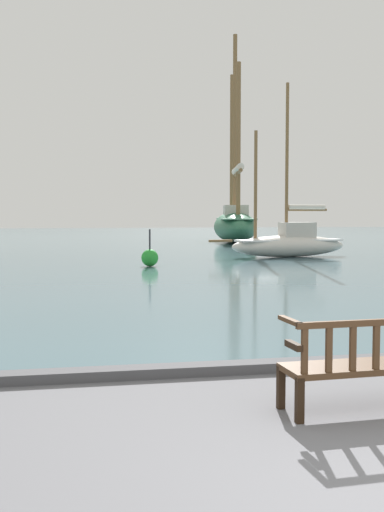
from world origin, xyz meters
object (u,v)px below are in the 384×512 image
object	(u,v)px
sailboat_mid_starboard	(289,242)
park_bench	(366,363)
sailboat_outer_port	(235,222)
channel_buoy	(150,258)

from	to	relation	value
sailboat_mid_starboard	park_bench	bearing A→B (deg)	-107.88
park_bench	sailboat_outer_port	world-z (taller)	sailboat_outer_port
park_bench	sailboat_mid_starboard	xyz separation A→B (m)	(6.58, 20.39, 0.25)
sailboat_outer_port	park_bench	bearing A→B (deg)	-102.99
park_bench	sailboat_mid_starboard	world-z (taller)	sailboat_mid_starboard
channel_buoy	park_bench	bearing A→B (deg)	-90.24
park_bench	sailboat_mid_starboard	size ratio (longest dim) A/B	0.22
sailboat_outer_port	sailboat_mid_starboard	bearing A→B (deg)	-95.80
park_bench	channel_buoy	distance (m)	16.57
park_bench	sailboat_mid_starboard	distance (m)	21.42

